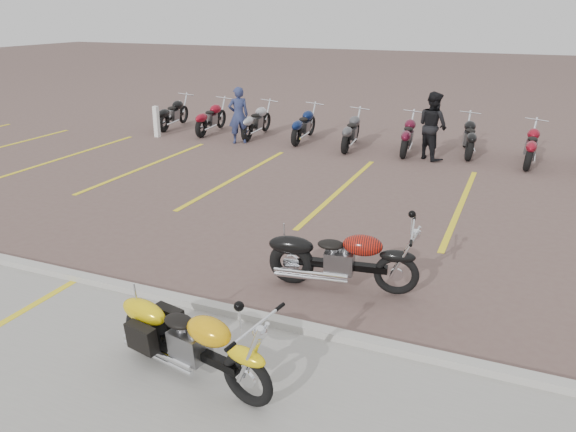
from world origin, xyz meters
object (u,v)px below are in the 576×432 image
at_px(person_b, 433,126).
at_px(flame_cruiser, 339,260).
at_px(yellow_cruiser, 191,343).
at_px(person_a, 238,115).
at_px(bollard, 156,122).

bearing_deg(person_b, flame_cruiser, 130.24).
bearing_deg(yellow_cruiser, person_a, 127.68).
distance_m(flame_cruiser, person_b, 8.38).
relative_size(flame_cruiser, person_a, 1.29).
xyz_separation_m(person_b, bollard, (-8.69, -0.60, -0.43)).
height_order(person_b, bollard, person_b).
bearing_deg(person_b, bollard, 43.63).
bearing_deg(flame_cruiser, person_a, 118.05).
relative_size(yellow_cruiser, person_a, 1.25).
distance_m(flame_cruiser, bollard, 11.72).
bearing_deg(bollard, flame_cruiser, -41.46).
xyz_separation_m(yellow_cruiser, person_a, (-5.07, 10.73, 0.42)).
xyz_separation_m(yellow_cruiser, bollard, (-7.95, 10.48, 0.05)).
xyz_separation_m(flame_cruiser, person_b, (-0.09, 8.36, 0.47)).
xyz_separation_m(flame_cruiser, bollard, (-8.78, 7.76, 0.04)).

